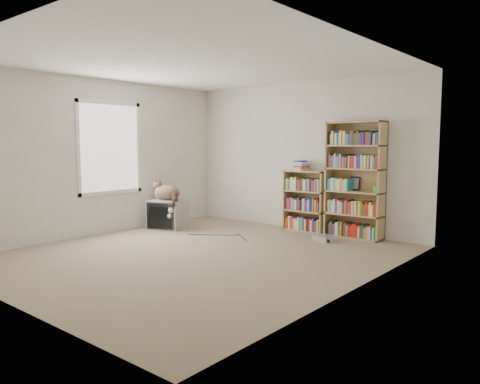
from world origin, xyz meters
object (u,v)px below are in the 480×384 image
Objects in this scene: crt_tv at (168,214)px; bookcase_tall at (355,183)px; bookcase_short at (306,203)px; dvd_player at (325,238)px; cat at (168,195)px.

bookcase_tall reaches higher than crt_tv.
dvd_player is (0.64, -0.49, -0.44)m from bookcase_short.
dvd_player is (2.59, 0.84, -0.55)m from cat.
cat is at bearing -145.66° from bookcase_short.
bookcase_tall is (2.87, 1.32, 0.61)m from crt_tv.
bookcase_tall is 1.77× the size of bookcase_short.
cat is 2.25× the size of dvd_player.
cat is at bearing -43.42° from crt_tv.
bookcase_short is 3.11× the size of dvd_player.
bookcase_tall is (2.83, 1.34, 0.27)m from cat.
cat is 2.78m from dvd_player.
crt_tv is 0.39× the size of bookcase_tall.
crt_tv is 2.76m from dvd_player.
cat is 0.72× the size of bookcase_short.
crt_tv is 0.35m from cat.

